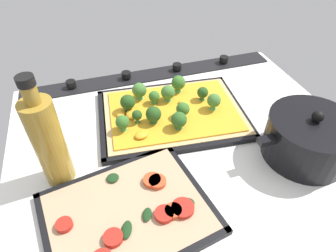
{
  "coord_description": "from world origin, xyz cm",
  "views": [
    {
      "loc": [
        18.95,
        45.35,
        48.43
      ],
      "look_at": [
        3.68,
        -3.15,
        3.44
      ],
      "focal_mm": 30.9,
      "sensor_mm": 36.0,
      "label": 1
    }
  ],
  "objects": [
    {
      "name": "veggie_pizza_back",
      "position": [
        16.7,
        15.28,
        1.11
      ],
      "size": [
        30.95,
        26.09,
        1.9
      ],
      "color": "tan",
      "rests_on": "baking_tray_back"
    },
    {
      "name": "stove_control_panel",
      "position": [
        0.0,
        -31.38,
        0.55
      ],
      "size": [
        78.74,
        7.0,
        2.6
      ],
      "color": "black",
      "rests_on": "ground_plane"
    },
    {
      "name": "cooking_pot",
      "position": [
        -23.73,
        11.37,
        4.96
      ],
      "size": [
        25.58,
        18.75,
        12.21
      ],
      "color": "black",
      "rests_on": "ground_plane"
    },
    {
      "name": "baking_tray_back",
      "position": [
        17.24,
        15.06,
        0.38
      ],
      "size": [
        33.73,
        28.87,
        1.3
      ],
      "color": "black",
      "rests_on": "ground_plane"
    },
    {
      "name": "oil_bottle",
      "position": [
        28.76,
        1.66,
        10.36
      ],
      "size": [
        5.89,
        5.89,
        24.48
      ],
      "color": "olive",
      "rests_on": "ground_plane"
    },
    {
      "name": "ground_plane",
      "position": [
        0.0,
        0.0,
        -1.5
      ],
      "size": [
        82.02,
        69.77,
        3.0
      ],
      "primitive_type": "cube",
      "color": "silver"
    },
    {
      "name": "baking_tray_front",
      "position": [
        0.39,
        -10.3,
        0.36
      ],
      "size": [
        39.78,
        30.79,
        1.3
      ],
      "color": "black",
      "rests_on": "ground_plane"
    },
    {
      "name": "broccoli_pizza",
      "position": [
        1.19,
        -10.65,
        2.2
      ],
      "size": [
        37.17,
        28.18,
        6.16
      ],
      "color": "tan",
      "rests_on": "baking_tray_front"
    }
  ]
}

